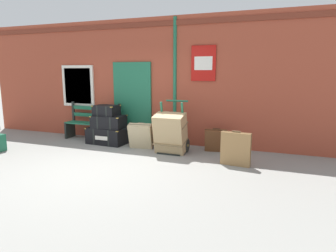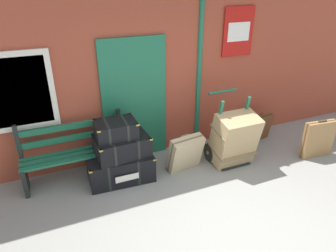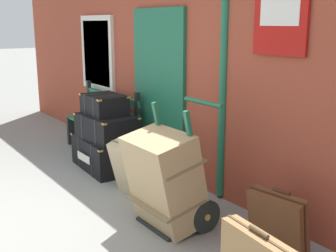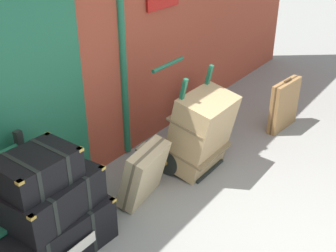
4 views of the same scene
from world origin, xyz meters
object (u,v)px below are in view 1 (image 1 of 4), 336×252
(suitcase_brown, at_px, (236,149))
(suitcase_tan, at_px, (216,140))
(steamer_trunk_middle, at_px, (109,122))
(steamer_trunk_top, at_px, (106,110))
(suitcase_slate, at_px, (141,136))
(platform_bench, at_px, (93,123))
(porters_trolley, at_px, (173,140))
(steamer_trunk_base, at_px, (108,135))
(large_brown_trunk, at_px, (170,133))

(suitcase_brown, height_order, suitcase_tan, suitcase_brown)
(steamer_trunk_middle, bearing_deg, suitcase_tan, 3.64)
(steamer_trunk_top, relative_size, suitcase_slate, 0.97)
(suitcase_tan, bearing_deg, suitcase_brown, -56.56)
(suitcase_brown, relative_size, suitcase_tan, 1.28)
(suitcase_slate, bearing_deg, platform_bench, 164.20)
(steamer_trunk_top, height_order, porters_trolley, porters_trolley)
(steamer_trunk_base, bearing_deg, large_brown_trunk, -10.72)
(steamer_trunk_base, distance_m, steamer_trunk_top, 0.66)
(steamer_trunk_base, relative_size, suitcase_brown, 1.47)
(steamer_trunk_base, bearing_deg, steamer_trunk_middle, -22.42)
(steamer_trunk_middle, relative_size, suitcase_brown, 1.17)
(large_brown_trunk, height_order, suitcase_brown, large_brown_trunk)
(steamer_trunk_base, height_order, suitcase_brown, suitcase_brown)
(steamer_trunk_middle, height_order, porters_trolley, porters_trolley)
(porters_trolley, distance_m, suitcase_tan, 1.00)
(steamer_trunk_base, distance_m, porters_trolley, 1.88)
(platform_bench, xyz_separation_m, steamer_trunk_middle, (0.68, -0.29, 0.14))
(steamer_trunk_top, bearing_deg, steamer_trunk_middle, -9.65)
(steamer_trunk_middle, bearing_deg, suitcase_brown, -11.90)
(steamer_trunk_base, relative_size, suitcase_tan, 1.87)
(steamer_trunk_top, xyz_separation_m, suitcase_slate, (1.07, -0.20, -0.55))
(platform_bench, relative_size, large_brown_trunk, 1.68)
(steamer_trunk_base, xyz_separation_m, suitcase_slate, (1.04, -0.20, 0.11))
(suitcase_brown, distance_m, suitcase_tan, 1.06)
(platform_bench, xyz_separation_m, steamer_trunk_base, (0.63, -0.27, -0.23))
(platform_bench, bearing_deg, porters_trolley, -10.14)
(platform_bench, height_order, large_brown_trunk, platform_bench)
(suitcase_slate, bearing_deg, porters_trolley, 1.84)
(steamer_trunk_top, height_order, suitcase_slate, steamer_trunk_top)
(steamer_trunk_middle, height_order, steamer_trunk_top, steamer_trunk_top)
(platform_bench, height_order, suitcase_brown, platform_bench)
(steamer_trunk_middle, distance_m, suitcase_tan, 2.79)
(large_brown_trunk, xyz_separation_m, suitcase_slate, (-0.83, 0.15, -0.16))
(steamer_trunk_top, relative_size, porters_trolley, 0.52)
(steamer_trunk_middle, height_order, large_brown_trunk, large_brown_trunk)
(suitcase_slate, height_order, suitcase_brown, suitcase_brown)
(platform_bench, height_order, porters_trolley, porters_trolley)
(suitcase_tan, bearing_deg, suitcase_slate, -168.43)
(steamer_trunk_base, xyz_separation_m, porters_trolley, (1.87, -0.18, 0.06))
(suitcase_brown, bearing_deg, steamer_trunk_middle, 168.10)
(steamer_trunk_middle, distance_m, large_brown_trunk, 1.86)
(suitcase_slate, distance_m, suitcase_tan, 1.81)
(platform_bench, distance_m, suitcase_slate, 1.75)
(large_brown_trunk, bearing_deg, suitcase_brown, -13.68)
(steamer_trunk_base, height_order, porters_trolley, porters_trolley)
(large_brown_trunk, bearing_deg, steamer_trunk_middle, 169.60)
(steamer_trunk_middle, bearing_deg, steamer_trunk_top, 170.35)
(porters_trolley, height_order, suitcase_tan, porters_trolley)
(platform_bench, height_order, suitcase_tan, platform_bench)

